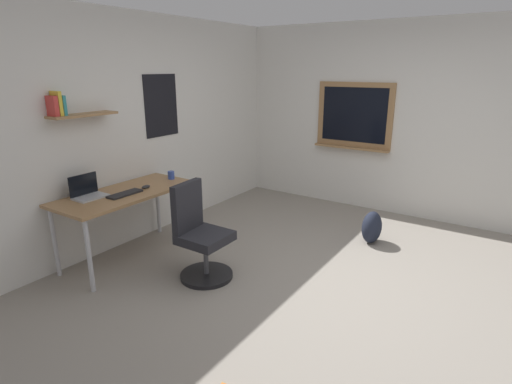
{
  "coord_description": "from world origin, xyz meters",
  "views": [
    {
      "loc": [
        -3.27,
        -1.36,
        2.0
      ],
      "look_at": [
        -0.15,
        0.71,
        0.85
      ],
      "focal_mm": 28.63,
      "sensor_mm": 36.0,
      "label": 1
    }
  ],
  "objects_px": {
    "office_chair": "(200,238)",
    "desk": "(126,198)",
    "keyboard": "(125,194)",
    "backpack": "(372,227)",
    "coffee_mug": "(171,175)",
    "laptop": "(88,192)",
    "computer_mouse": "(146,187)"
  },
  "relations": [
    {
      "from": "laptop",
      "to": "coffee_mug",
      "type": "height_order",
      "value": "laptop"
    },
    {
      "from": "office_chair",
      "to": "computer_mouse",
      "type": "relative_size",
      "value": 9.13
    },
    {
      "from": "computer_mouse",
      "to": "coffee_mug",
      "type": "height_order",
      "value": "coffee_mug"
    },
    {
      "from": "backpack",
      "to": "laptop",
      "type": "bearing_deg",
      "value": 134.44
    },
    {
      "from": "desk",
      "to": "backpack",
      "type": "distance_m",
      "value": 2.81
    },
    {
      "from": "keyboard",
      "to": "backpack",
      "type": "relative_size",
      "value": 0.96
    },
    {
      "from": "desk",
      "to": "keyboard",
      "type": "height_order",
      "value": "keyboard"
    },
    {
      "from": "office_chair",
      "to": "coffee_mug",
      "type": "xyz_separation_m",
      "value": [
        0.53,
        0.88,
        0.39
      ]
    },
    {
      "from": "laptop",
      "to": "coffee_mug",
      "type": "distance_m",
      "value": 0.99
    },
    {
      "from": "keyboard",
      "to": "backpack",
      "type": "xyz_separation_m",
      "value": [
        1.92,
        -1.98,
        -0.57
      ]
    },
    {
      "from": "office_chair",
      "to": "backpack",
      "type": "height_order",
      "value": "office_chair"
    },
    {
      "from": "office_chair",
      "to": "laptop",
      "type": "bearing_deg",
      "value": 112.29
    },
    {
      "from": "keyboard",
      "to": "backpack",
      "type": "height_order",
      "value": "keyboard"
    },
    {
      "from": "office_chair",
      "to": "laptop",
      "type": "xyz_separation_m",
      "value": [
        -0.44,
        1.07,
        0.4
      ]
    },
    {
      "from": "desk",
      "to": "keyboard",
      "type": "relative_size",
      "value": 3.98
    },
    {
      "from": "keyboard",
      "to": "coffee_mug",
      "type": "height_order",
      "value": "coffee_mug"
    },
    {
      "from": "desk",
      "to": "office_chair",
      "type": "bearing_deg",
      "value": -83.29
    },
    {
      "from": "laptop",
      "to": "office_chair",
      "type": "bearing_deg",
      "value": -67.71
    },
    {
      "from": "desk",
      "to": "office_chair",
      "type": "distance_m",
      "value": 0.96
    },
    {
      "from": "computer_mouse",
      "to": "backpack",
      "type": "relative_size",
      "value": 0.27
    },
    {
      "from": "coffee_mug",
      "to": "backpack",
      "type": "xyz_separation_m",
      "value": [
        1.2,
        -2.03,
        -0.6
      ]
    },
    {
      "from": "desk",
      "to": "laptop",
      "type": "bearing_deg",
      "value": 154.76
    },
    {
      "from": "office_chair",
      "to": "coffee_mug",
      "type": "relative_size",
      "value": 10.33
    },
    {
      "from": "coffee_mug",
      "to": "backpack",
      "type": "relative_size",
      "value": 0.24
    },
    {
      "from": "office_chair",
      "to": "keyboard",
      "type": "distance_m",
      "value": 0.92
    },
    {
      "from": "laptop",
      "to": "keyboard",
      "type": "xyz_separation_m",
      "value": [
        0.26,
        -0.24,
        -0.04
      ]
    },
    {
      "from": "laptop",
      "to": "coffee_mug",
      "type": "bearing_deg",
      "value": -11.08
    },
    {
      "from": "backpack",
      "to": "desk",
      "type": "bearing_deg",
      "value": 131.8
    },
    {
      "from": "office_chair",
      "to": "backpack",
      "type": "bearing_deg",
      "value": -33.42
    },
    {
      "from": "office_chair",
      "to": "coffee_mug",
      "type": "bearing_deg",
      "value": 59.05
    },
    {
      "from": "office_chair",
      "to": "desk",
      "type": "bearing_deg",
      "value": 96.71
    },
    {
      "from": "office_chair",
      "to": "computer_mouse",
      "type": "height_order",
      "value": "office_chair"
    }
  ]
}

